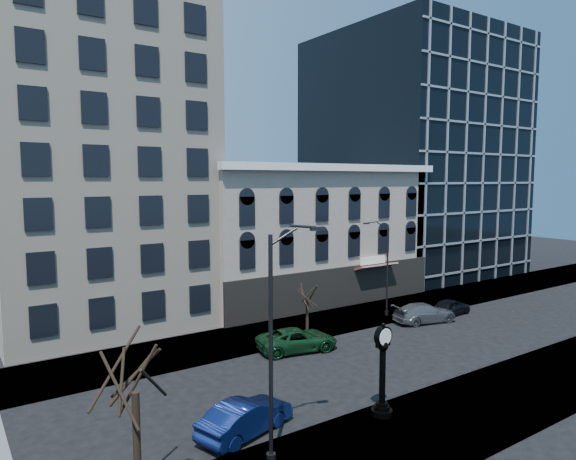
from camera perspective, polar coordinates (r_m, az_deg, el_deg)
ground at (r=30.07m, az=1.22°, el=-16.22°), size 160.00×160.00×0.00m
sidewalk_far at (r=36.46m, az=-6.30°, el=-12.17°), size 160.00×6.00×0.12m
sidewalk_near at (r=24.59m, az=12.98°, el=-21.45°), size 160.00×6.00×0.12m
cream_tower at (r=43.53m, az=-21.17°, el=16.04°), size 15.90×15.40×42.50m
victorian_row at (r=48.10m, az=1.81°, el=-0.55°), size 22.60×11.19×12.50m
glass_office at (r=65.09m, az=13.62°, el=7.97°), size 20.00×20.15×28.00m
street_clock at (r=25.34m, az=10.45°, el=-15.42°), size 1.01×1.01×4.46m
street_lamp_near at (r=19.67m, az=0.01°, el=-5.70°), size 2.42×0.93×9.56m
street_lamp_far at (r=41.97m, az=10.32°, el=-1.45°), size 1.96×0.89×7.89m
bare_tree_near at (r=17.36m, az=-16.70°, el=-14.00°), size 4.10×4.10×7.04m
bare_tree_far at (r=36.95m, az=2.17°, el=-6.86°), size 2.38×2.38×4.09m
car_near_b at (r=24.09m, az=-4.74°, el=-20.02°), size 4.97×2.92×1.55m
car_far_a at (r=34.33m, az=1.04°, el=-12.08°), size 5.74×3.52×1.48m
car_far_b at (r=42.17m, az=14.92°, el=-8.89°), size 5.50×3.16×1.50m
car_far_c at (r=44.94m, az=17.61°, el=-8.15°), size 4.13×1.97×1.36m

